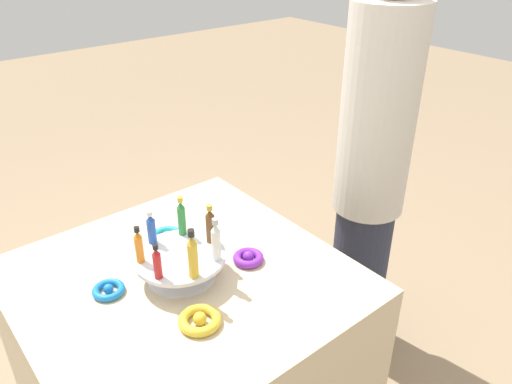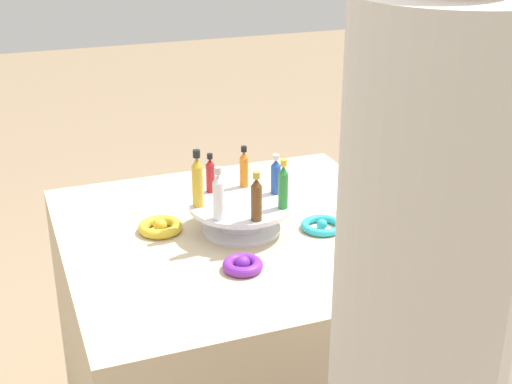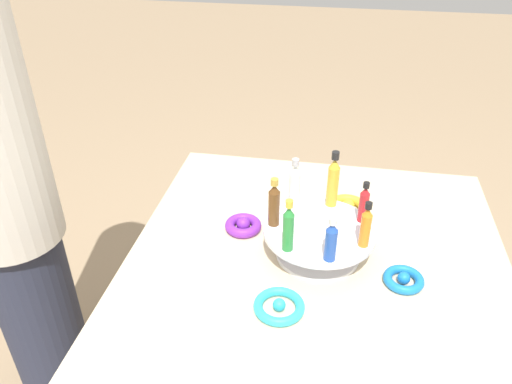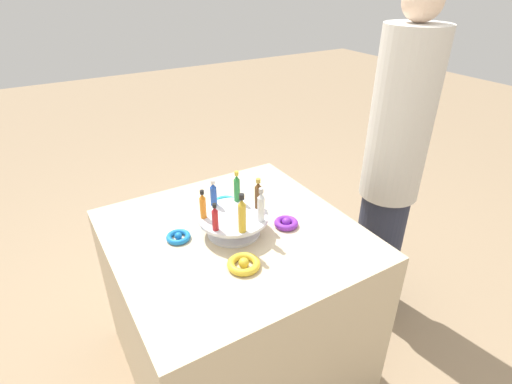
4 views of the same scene
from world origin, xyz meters
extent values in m
cube|color=beige|center=(0.00, 0.00, 0.36)|extent=(0.89, 0.89, 0.72)
cylinder|color=silver|center=(0.00, 0.00, 0.72)|extent=(0.20, 0.20, 0.01)
cylinder|color=silver|center=(0.00, 0.00, 0.76)|extent=(0.10, 0.10, 0.05)
cylinder|color=silver|center=(0.00, 0.00, 0.79)|extent=(0.26, 0.26, 0.01)
cylinder|color=#234CAD|center=(-0.03, 0.10, 0.83)|extent=(0.03, 0.03, 0.08)
cone|color=#234CAD|center=(-0.03, 0.10, 0.88)|extent=(0.02, 0.02, 0.02)
cylinder|color=silver|center=(-0.03, 0.10, 0.89)|extent=(0.02, 0.02, 0.01)
cylinder|color=orange|center=(-0.10, 0.04, 0.83)|extent=(0.02, 0.02, 0.08)
cone|color=orange|center=(-0.10, 0.04, 0.88)|extent=(0.02, 0.02, 0.02)
cylinder|color=black|center=(-0.10, 0.04, 0.90)|extent=(0.02, 0.02, 0.01)
cylinder|color=#B21E23|center=(-0.10, -0.05, 0.83)|extent=(0.02, 0.02, 0.07)
cone|color=#B21E23|center=(-0.10, -0.05, 0.88)|extent=(0.02, 0.02, 0.02)
cylinder|color=black|center=(-0.10, -0.05, 0.89)|extent=(0.01, 0.01, 0.01)
cylinder|color=gold|center=(-0.02, -0.11, 0.85)|extent=(0.03, 0.03, 0.10)
cone|color=gold|center=(-0.02, -0.11, 0.91)|extent=(0.03, 0.03, 0.02)
cylinder|color=black|center=(-0.02, -0.11, 0.93)|extent=(0.02, 0.02, 0.02)
cylinder|color=silver|center=(0.07, -0.08, 0.84)|extent=(0.03, 0.03, 0.09)
cone|color=silver|center=(0.07, -0.08, 0.90)|extent=(0.02, 0.02, 0.02)
cylinder|color=#B2B2B7|center=(0.07, -0.08, 0.92)|extent=(0.02, 0.02, 0.02)
cylinder|color=brown|center=(0.11, 0.00, 0.84)|extent=(0.03, 0.03, 0.09)
cone|color=brown|center=(0.11, 0.00, 0.89)|extent=(0.03, 0.03, 0.02)
cylinder|color=#B79338|center=(0.11, 0.00, 0.91)|extent=(0.02, 0.02, 0.02)
cylinder|color=#288438|center=(0.06, 0.09, 0.84)|extent=(0.02, 0.02, 0.09)
cone|color=#288438|center=(0.06, 0.09, 0.90)|extent=(0.02, 0.02, 0.02)
cylinder|color=gold|center=(0.06, 0.09, 0.91)|extent=(0.02, 0.02, 0.02)
torus|color=purple|center=(0.19, -0.07, 0.73)|extent=(0.09, 0.09, 0.02)
sphere|color=purple|center=(0.19, -0.07, 0.74)|extent=(0.03, 0.03, 0.03)
torus|color=#2DB7CC|center=(0.07, 0.19, 0.73)|extent=(0.11, 0.11, 0.02)
sphere|color=#2DB7CC|center=(0.07, 0.19, 0.73)|extent=(0.03, 0.03, 0.03)
torus|color=blue|center=(-0.19, 0.07, 0.73)|extent=(0.09, 0.09, 0.02)
sphere|color=blue|center=(-0.19, 0.07, 0.73)|extent=(0.03, 0.03, 0.03)
torus|color=gold|center=(-0.07, -0.19, 0.73)|extent=(0.11, 0.11, 0.03)
sphere|color=gold|center=(-0.07, -0.19, 0.74)|extent=(0.04, 0.04, 0.04)
cylinder|color=#282D42|center=(0.82, -0.01, 0.33)|extent=(0.23, 0.23, 0.65)
cylinder|color=beige|center=(0.82, -0.01, 1.03)|extent=(0.27, 0.27, 0.75)
camera|label=1|loc=(-0.56, -1.02, 1.63)|focal=35.00mm
camera|label=2|loc=(1.53, -0.54, 1.52)|focal=50.00mm
camera|label=3|loc=(-0.02, 0.93, 1.48)|focal=35.00mm
camera|label=4|loc=(-0.56, -1.10, 1.59)|focal=28.00mm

